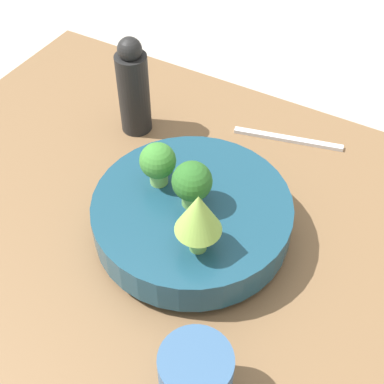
# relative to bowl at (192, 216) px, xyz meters

# --- Properties ---
(ground_plane) EXTENTS (6.00, 6.00, 0.00)m
(ground_plane) POSITION_rel_bowl_xyz_m (0.04, -0.02, -0.07)
(ground_plane) COLOR #ADA89E
(table) EXTENTS (0.85, 0.61, 0.03)m
(table) POSITION_rel_bowl_xyz_m (0.04, -0.02, -0.05)
(table) COLOR brown
(table) RESTS_ON ground_plane
(bowl) EXTENTS (0.25, 0.25, 0.06)m
(bowl) POSITION_rel_bowl_xyz_m (0.00, 0.00, 0.00)
(bowl) COLOR navy
(bowl) RESTS_ON table
(broccoli_floret_center) EXTENTS (0.05, 0.05, 0.06)m
(broccoli_floret_center) POSITION_rel_bowl_xyz_m (-0.00, 0.00, 0.06)
(broccoli_floret_center) COLOR #6BA34C
(broccoli_floret_center) RESTS_ON bowl
(romanesco_piece_far) EXTENTS (0.05, 0.05, 0.09)m
(romanesco_piece_far) POSITION_rel_bowl_xyz_m (-0.04, 0.06, 0.08)
(romanesco_piece_far) COLOR #6BA34C
(romanesco_piece_far) RESTS_ON bowl
(broccoli_floret_right) EXTENTS (0.05, 0.05, 0.06)m
(broccoli_floret_right) POSITION_rel_bowl_xyz_m (0.05, -0.01, 0.06)
(broccoli_floret_right) COLOR #7AB256
(broccoli_floret_right) RESTS_ON bowl
(cup) EXTENTS (0.07, 0.07, 0.08)m
(cup) POSITION_rel_bowl_xyz_m (-0.11, 0.18, 0.00)
(cup) COLOR #33567F
(cup) RESTS_ON table
(pepper_mill) EXTENTS (0.05, 0.05, 0.16)m
(pepper_mill) POSITION_rel_bowl_xyz_m (0.18, -0.15, 0.04)
(pepper_mill) COLOR black
(pepper_mill) RESTS_ON table
(fork) EXTENTS (0.17, 0.05, 0.01)m
(fork) POSITION_rel_bowl_xyz_m (-0.04, -0.23, -0.03)
(fork) COLOR silver
(fork) RESTS_ON table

